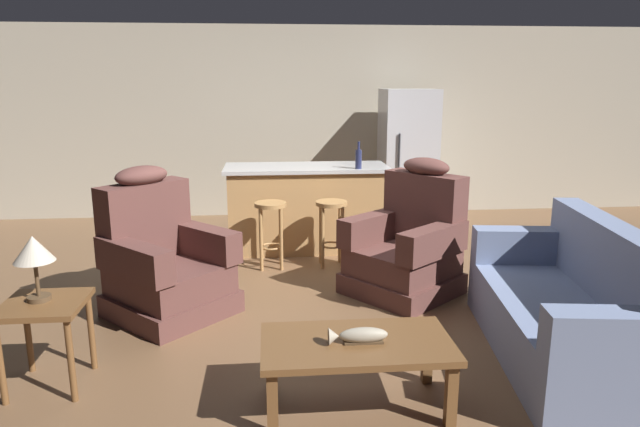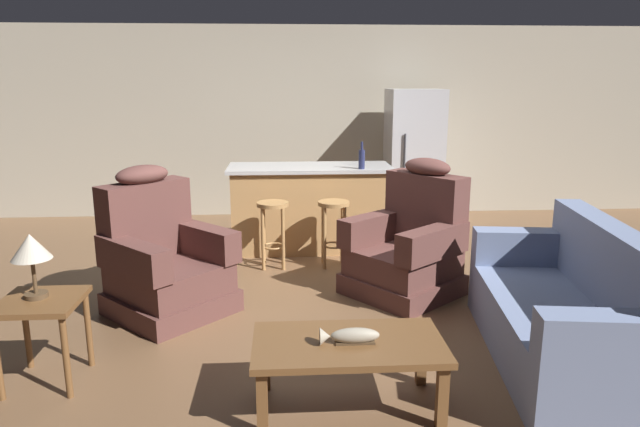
# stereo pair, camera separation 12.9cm
# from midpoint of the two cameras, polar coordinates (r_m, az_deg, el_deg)

# --- Properties ---
(ground_plane) EXTENTS (12.00, 12.00, 0.00)m
(ground_plane) POSITION_cam_midpoint_polar(r_m,az_deg,el_deg) (5.24, -1.05, -7.76)
(ground_plane) COLOR brown
(back_wall) EXTENTS (12.00, 0.05, 2.60)m
(back_wall) POSITION_cam_midpoint_polar(r_m,az_deg,el_deg) (8.04, -2.71, 9.11)
(back_wall) COLOR #A89E89
(back_wall) RESTS_ON ground_plane
(coffee_table) EXTENTS (1.10, 0.60, 0.42)m
(coffee_table) POSITION_cam_midpoint_polar(r_m,az_deg,el_deg) (3.38, 2.58, -13.46)
(coffee_table) COLOR brown
(coffee_table) RESTS_ON ground_plane
(fish_figurine) EXTENTS (0.34, 0.10, 0.10)m
(fish_figurine) POSITION_cam_midpoint_polar(r_m,az_deg,el_deg) (3.31, 2.65, -12.12)
(fish_figurine) COLOR #4C3823
(fish_figurine) RESTS_ON coffee_table
(couch) EXTENTS (1.09, 1.99, 0.94)m
(couch) POSITION_cam_midpoint_polar(r_m,az_deg,el_deg) (4.26, 23.04, -9.03)
(couch) COLOR #707FA3
(couch) RESTS_ON ground_plane
(recliner_near_lamp) EXTENTS (1.19, 1.19, 1.20)m
(recliner_near_lamp) POSITION_cam_midpoint_polar(r_m,az_deg,el_deg) (4.85, -16.15, -4.76)
(recliner_near_lamp) COLOR brown
(recliner_near_lamp) RESTS_ON ground_plane
(recliner_near_island) EXTENTS (1.18, 1.18, 1.20)m
(recliner_near_island) POSITION_cam_midpoint_polar(r_m,az_deg,el_deg) (5.17, 8.13, -3.25)
(recliner_near_island) COLOR brown
(recliner_near_island) RESTS_ON ground_plane
(end_table) EXTENTS (0.48, 0.48, 0.56)m
(end_table) POSITION_cam_midpoint_polar(r_m,az_deg,el_deg) (3.96, -26.66, -9.23)
(end_table) COLOR brown
(end_table) RESTS_ON ground_plane
(table_lamp) EXTENTS (0.24, 0.24, 0.41)m
(table_lamp) POSITION_cam_midpoint_polar(r_m,az_deg,el_deg) (3.87, -27.57, -3.45)
(table_lamp) COLOR #4C3823
(table_lamp) RESTS_ON end_table
(kitchen_island) EXTENTS (1.80, 0.70, 0.95)m
(kitchen_island) POSITION_cam_midpoint_polar(r_m,az_deg,el_deg) (6.40, -1.94, 0.59)
(kitchen_island) COLOR #AD7F4C
(kitchen_island) RESTS_ON ground_plane
(bar_stool_left) EXTENTS (0.32, 0.32, 0.68)m
(bar_stool_left) POSITION_cam_midpoint_polar(r_m,az_deg,el_deg) (5.78, -5.58, -0.91)
(bar_stool_left) COLOR #A87A47
(bar_stool_left) RESTS_ON ground_plane
(bar_stool_right) EXTENTS (0.32, 0.32, 0.68)m
(bar_stool_right) POSITION_cam_midpoint_polar(r_m,az_deg,el_deg) (5.80, 0.52, -0.78)
(bar_stool_right) COLOR #A87A47
(bar_stool_right) RESTS_ON ground_plane
(refrigerator) EXTENTS (0.70, 0.69, 1.76)m
(refrigerator) POSITION_cam_midpoint_polar(r_m,az_deg,el_deg) (7.71, 8.25, 5.67)
(refrigerator) COLOR #B7B7BC
(refrigerator) RESTS_ON ground_plane
(bottle_tall_green) EXTENTS (0.07, 0.07, 0.29)m
(bottle_tall_green) POSITION_cam_midpoint_polar(r_m,az_deg,el_deg) (6.10, 3.27, 5.52)
(bottle_tall_green) COLOR #23284C
(bottle_tall_green) RESTS_ON kitchen_island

